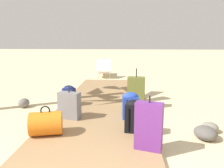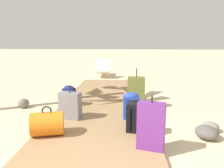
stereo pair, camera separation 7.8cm
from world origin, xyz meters
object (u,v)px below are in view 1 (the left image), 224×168
Objects in this scene: backpack_blue at (130,105)px; lounge_chair at (104,69)px; suitcase_grey at (69,105)px; backpack_black at (134,115)px; suitcase_purple at (149,126)px; duffel_bag_orange at (46,123)px; suitcase_olive at (136,91)px; backpack_navy at (69,95)px.

backpack_blue is 5.67m from lounge_chair.
lounge_chair is (0.16, 5.65, -0.02)m from suitcase_grey.
backpack_black is at bearing -85.40° from backpack_blue.
suitcase_purple reaches higher than lounge_chair.
suitcase_grey reaches higher than backpack_blue.
duffel_bag_orange is 1.73m from suitcase_purple.
suitcase_purple is 2.22m from suitcase_olive.
duffel_bag_orange is 0.38× the size of lounge_chair.
backpack_black is 0.62× the size of suitcase_olive.
suitcase_purple is 0.89× the size of suitcase_olive.
suitcase_purple is 0.52× the size of lounge_chair.
lounge_chair is at bearing 100.21° from backpack_black.
backpack_navy is at bearing 91.23° from duffel_bag_orange.
suitcase_grey is at bearing -75.34° from backpack_navy.
backpack_navy is 1.73m from duffel_bag_orange.
suitcase_olive is at bearing 35.62° from suitcase_grey.
suitcase_olive is (-0.09, 2.22, -0.00)m from suitcase_purple.
backpack_black is at bearing -44.59° from backpack_navy.
backpack_black is (1.48, 0.23, 0.10)m from duffel_bag_orange.
suitcase_grey is 1.14× the size of duffel_bag_orange.
duffel_bag_orange is at bearing -103.67° from suitcase_grey.
lounge_chair is at bearing 88.41° from suitcase_grey.
suitcase_grey is at bearing 76.33° from duffel_bag_orange.
backpack_navy is at bearing 128.54° from suitcase_purple.
backpack_navy is at bearing 150.60° from backpack_blue.
suitcase_grey is 5.65m from lounge_chair.
suitcase_olive is (0.09, 1.58, 0.05)m from backpack_black.
lounge_chair is at bearing 85.25° from backpack_navy.
suitcase_purple is (0.19, -0.64, 0.06)m from backpack_black.
duffel_bag_orange is 0.67× the size of suitcase_olive.
duffel_bag_orange is 2.40m from suitcase_olive.
lounge_chair reaches higher than backpack_navy.
backpack_blue is 0.67m from backpack_black.
suitcase_grey is at bearing 139.93° from suitcase_purple.
suitcase_olive is (1.58, 1.81, 0.15)m from duffel_bag_orange.
lounge_chair is at bearing 104.65° from suitcase_olive.
suitcase_grey is 0.76× the size of suitcase_olive.
suitcase_purple is (1.67, -0.41, 0.16)m from duffel_bag_orange.
backpack_black is 0.36× the size of lounge_chair.
backpack_blue is at bearing 94.60° from backpack_black.
suitcase_purple is at bearing -40.07° from suitcase_grey.
suitcase_olive is (1.61, 0.08, 0.09)m from backpack_navy.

